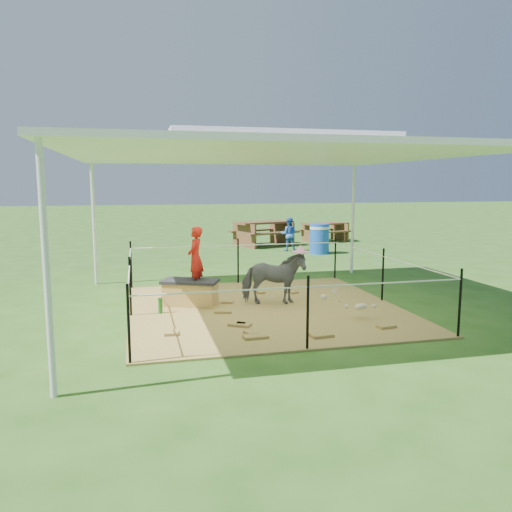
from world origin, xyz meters
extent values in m
plane|color=#2D5919|center=(0.00, 0.00, 0.00)|extent=(90.00, 90.00, 0.00)
cube|color=brown|center=(0.00, 0.00, 0.01)|extent=(4.60, 4.60, 0.03)
cylinder|color=silver|center=(-3.00, 3.00, 1.30)|extent=(0.07, 0.07, 2.60)
cylinder|color=silver|center=(3.00, 3.00, 1.30)|extent=(0.07, 0.07, 2.60)
cylinder|color=silver|center=(-3.00, -3.00, 1.30)|extent=(0.07, 0.07, 2.60)
cube|color=white|center=(0.00, 0.00, 2.64)|extent=(6.30, 6.30, 0.08)
cube|color=white|center=(0.00, 0.00, 2.79)|extent=(3.30, 3.30, 0.22)
cylinder|color=black|center=(-2.25, 2.25, 0.50)|extent=(0.04, 0.04, 1.00)
cylinder|color=black|center=(0.00, 2.25, 0.50)|extent=(0.04, 0.04, 1.00)
cylinder|color=black|center=(2.25, 2.25, 0.50)|extent=(0.04, 0.04, 1.00)
cylinder|color=black|center=(-2.25, 0.00, 0.50)|extent=(0.04, 0.04, 1.00)
cylinder|color=black|center=(2.25, 0.00, 0.50)|extent=(0.04, 0.04, 1.00)
cylinder|color=black|center=(-2.25, -2.25, 0.50)|extent=(0.04, 0.04, 1.00)
cylinder|color=black|center=(0.00, -2.25, 0.50)|extent=(0.04, 0.04, 1.00)
cylinder|color=black|center=(2.25, -2.25, 0.50)|extent=(0.04, 0.04, 1.00)
cylinder|color=white|center=(0.00, 2.25, 0.85)|extent=(4.50, 0.02, 0.02)
cylinder|color=white|center=(0.00, -2.25, 0.85)|extent=(4.50, 0.02, 0.02)
cylinder|color=white|center=(2.25, 0.00, 0.85)|extent=(0.02, 4.50, 0.02)
cylinder|color=white|center=(-2.25, 0.00, 0.85)|extent=(0.02, 4.50, 0.02)
cube|color=#B58842|center=(-1.23, 0.48, 0.23)|extent=(1.01, 0.78, 0.40)
cube|color=black|center=(-1.23, 0.48, 0.46)|extent=(1.09, 0.85, 0.05)
imported|color=red|center=(-1.13, 0.48, 0.98)|extent=(0.40, 0.47, 1.09)
cylinder|color=#186C1A|center=(-1.78, 0.03, 0.16)|extent=(0.09, 0.09, 0.25)
imported|color=#515156|center=(0.22, 0.19, 0.50)|extent=(1.20, 0.72, 0.94)
cylinder|color=pink|center=(0.22, 0.19, 1.04)|extent=(0.29, 0.29, 0.14)
cylinder|color=blue|center=(3.43, 6.35, 0.47)|extent=(0.73, 0.73, 0.93)
cube|color=brown|center=(2.25, 8.76, 0.43)|extent=(2.43, 2.08, 0.85)
cube|color=#53351C|center=(4.83, 9.46, 0.35)|extent=(1.88, 1.51, 0.71)
imported|color=blue|center=(2.69, 7.19, 0.55)|extent=(0.63, 0.55, 1.09)
camera|label=1|loc=(-2.13, -8.20, 2.16)|focal=35.00mm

